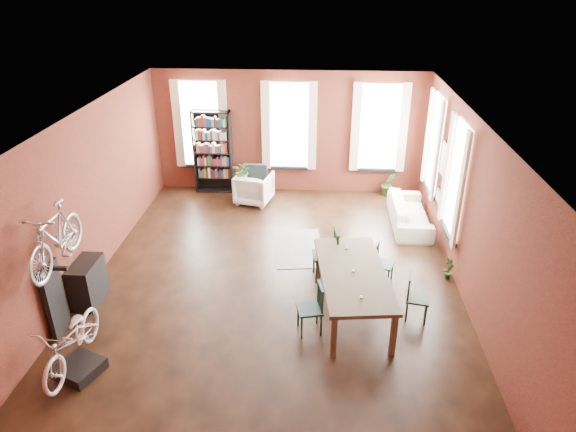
# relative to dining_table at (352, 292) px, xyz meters

# --- Properties ---
(room) EXTENTS (9.00, 9.04, 3.22)m
(room) POSITION_rel_dining_table_xyz_m (-1.19, 1.54, 1.72)
(room) COLOR black
(room) RESTS_ON ground
(dining_table) EXTENTS (1.38, 2.54, 0.83)m
(dining_table) POSITION_rel_dining_table_xyz_m (0.00, 0.00, 0.00)
(dining_table) COLOR #4F412F
(dining_table) RESTS_ON ground
(dining_chair_a) EXTENTS (0.48, 0.48, 0.87)m
(dining_chair_a) POSITION_rel_dining_table_xyz_m (-0.72, -0.56, 0.02)
(dining_chair_a) COLOR #1B3B38
(dining_chair_a) RESTS_ON ground
(dining_chair_b) EXTENTS (0.53, 0.53, 1.01)m
(dining_chair_b) POSITION_rel_dining_table_xyz_m (-0.47, 1.09, 0.09)
(dining_chair_b) COLOR #1E2F1B
(dining_chair_b) RESTS_ON ground
(dining_chair_c) EXTENTS (0.46, 0.46, 0.84)m
(dining_chair_c) POSITION_rel_dining_table_xyz_m (1.11, -0.11, 0.01)
(dining_chair_c) COLOR black
(dining_chair_c) RESTS_ON ground
(dining_chair_d) EXTENTS (0.47, 0.47, 0.79)m
(dining_chair_d) POSITION_rel_dining_table_xyz_m (0.64, 1.01, -0.02)
(dining_chair_d) COLOR #1A3A39
(dining_chair_d) RESTS_ON ground
(bookshelf) EXTENTS (1.00, 0.32, 2.20)m
(bookshelf) POSITION_rel_dining_table_xyz_m (-3.44, 5.22, 0.69)
(bookshelf) COLOR black
(bookshelf) RESTS_ON ground
(white_armchair) EXTENTS (1.00, 0.96, 0.87)m
(white_armchair) POSITION_rel_dining_table_xyz_m (-2.29, 4.53, 0.02)
(white_armchair) COLOR silver
(white_armchair) RESTS_ON ground
(cream_sofa) EXTENTS (0.61, 2.08, 0.81)m
(cream_sofa) POSITION_rel_dining_table_xyz_m (1.51, 3.52, -0.01)
(cream_sofa) COLOR beige
(cream_sofa) RESTS_ON ground
(striped_rug) EXTENTS (1.28, 1.81, 0.01)m
(striped_rug) POSITION_rel_dining_table_xyz_m (-1.03, 2.20, -0.41)
(striped_rug) COLOR black
(striped_rug) RESTS_ON ground
(bike_trainer) EXTENTS (0.76, 0.76, 0.17)m
(bike_trainer) POSITION_rel_dining_table_xyz_m (-4.12, -1.79, -0.33)
(bike_trainer) COLOR black
(bike_trainer) RESTS_ON ground
(bike_wall_rack) EXTENTS (0.16, 0.60, 1.30)m
(bike_wall_rack) POSITION_rel_dining_table_xyz_m (-4.84, -0.88, 0.24)
(bike_wall_rack) COLOR black
(bike_wall_rack) RESTS_ON ground
(console_table) EXTENTS (0.40, 0.80, 0.80)m
(console_table) POSITION_rel_dining_table_xyz_m (-4.72, 0.02, -0.01)
(console_table) COLOR black
(console_table) RESTS_ON ground
(plant_stand) EXTENTS (0.32, 0.32, 0.57)m
(plant_stand) POSITION_rel_dining_table_xyz_m (-2.56, 4.54, -0.13)
(plant_stand) COLOR black
(plant_stand) RESTS_ON ground
(plant_by_sofa) EXTENTS (0.44, 0.69, 0.29)m
(plant_by_sofa) POSITION_rel_dining_table_xyz_m (1.19, 5.19, -0.27)
(plant_by_sofa) COLOR #2C5421
(plant_by_sofa) RESTS_ON ground
(plant_small) EXTENTS (0.49, 0.49, 0.16)m
(plant_small) POSITION_rel_dining_table_xyz_m (1.93, 1.20, -0.33)
(plant_small) COLOR #285020
(plant_small) RESTS_ON ground
(bicycle_floor) EXTENTS (0.60, 0.88, 1.66)m
(bicycle_floor) POSITION_rel_dining_table_xyz_m (-4.14, -1.79, 0.58)
(bicycle_floor) COLOR beige
(bicycle_floor) RESTS_ON bike_trainer
(bicycle_hung) EXTENTS (0.47, 1.00, 1.66)m
(bicycle_hung) POSITION_rel_dining_table_xyz_m (-4.59, -0.88, 1.72)
(bicycle_hung) COLOR #A5A8AD
(bicycle_hung) RESTS_ON bike_wall_rack
(plant_on_stand) EXTENTS (0.61, 0.65, 0.41)m
(plant_on_stand) POSITION_rel_dining_table_xyz_m (-2.56, 4.54, 0.36)
(plant_on_stand) COLOR #305A24
(plant_on_stand) RESTS_ON plant_stand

